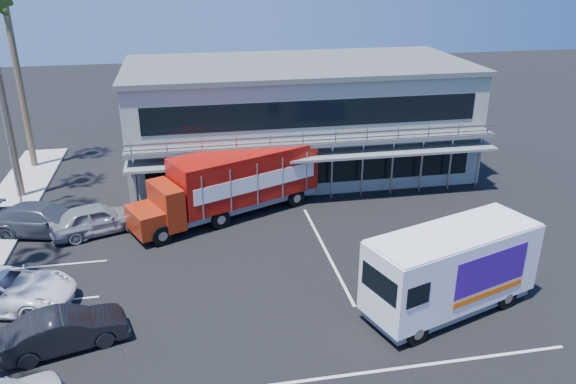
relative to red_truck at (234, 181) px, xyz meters
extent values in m
plane|color=black|center=(2.07, -8.19, -2.03)|extent=(120.00, 120.00, 0.00)
cube|color=gray|center=(5.07, 6.81, 1.47)|extent=(22.00, 10.00, 7.00)
cube|color=#515454|center=(5.07, 6.81, 5.12)|extent=(22.40, 10.40, 0.30)
cube|color=#515454|center=(5.07, 1.21, 1.57)|extent=(22.00, 1.20, 0.25)
cube|color=gray|center=(5.07, 0.66, 2.07)|extent=(22.00, 0.08, 0.90)
cube|color=slate|center=(5.07, 0.91, 0.87)|extent=(22.00, 1.80, 0.15)
cube|color=black|center=(5.07, 1.79, -0.43)|extent=(20.00, 0.06, 1.60)
cube|color=black|center=(5.07, 1.79, 3.17)|extent=(20.00, 0.06, 1.60)
cylinder|color=brown|center=(-12.63, 4.81, 3.47)|extent=(0.44, 0.44, 11.00)
cylinder|color=brown|center=(-13.03, 10.31, 3.97)|extent=(0.44, 0.44, 12.00)
cylinder|color=gray|center=(-12.13, 2.81, 1.97)|extent=(0.14, 0.14, 8.00)
cube|color=maroon|center=(-4.78, -2.16, -0.97)|extent=(2.32, 2.77, 1.26)
cube|color=maroon|center=(-3.73, -1.68, -0.39)|extent=(2.04, 2.83, 2.21)
cube|color=black|center=(-3.73, -1.68, 0.24)|extent=(0.97, 2.06, 0.74)
cube|color=#A9160A|center=(0.69, 0.31, 0.29)|extent=(8.76, 5.87, 2.74)
cube|color=slate|center=(0.69, 0.31, -1.34)|extent=(8.60, 5.51, 0.32)
cube|color=white|center=(1.23, -0.90, 0.18)|extent=(7.07, 3.22, 0.89)
cube|color=white|center=(0.14, 1.52, 0.18)|extent=(7.07, 3.22, 0.89)
cylinder|color=black|center=(-4.02, -3.09, -1.48)|extent=(1.11, 0.71, 1.09)
cylinder|color=black|center=(-4.97, -0.97, -1.48)|extent=(1.11, 0.71, 1.09)
cylinder|color=black|center=(-0.95, -1.70, -1.48)|extent=(1.11, 0.71, 1.09)
cylinder|color=black|center=(-1.90, 0.41, -1.48)|extent=(1.11, 0.71, 1.09)
cylinder|color=black|center=(3.66, 0.38, -1.48)|extent=(1.11, 0.71, 1.09)
cylinder|color=black|center=(2.71, 2.49, -1.48)|extent=(1.11, 0.71, 1.09)
cube|color=white|center=(7.80, -11.06, 0.05)|extent=(7.86, 4.79, 2.98)
cube|color=slate|center=(7.80, -11.06, -1.60)|extent=(7.50, 4.45, 0.37)
cube|color=black|center=(4.29, -12.24, 0.36)|extent=(0.72, 2.00, 1.01)
cube|color=white|center=(7.80, -11.06, 1.57)|extent=(7.71, 4.69, 0.09)
cube|color=#380E83|center=(9.01, -12.01, 0.26)|extent=(3.64, 1.25, 1.59)
cube|color=#380E83|center=(8.19, -9.57, 0.26)|extent=(3.64, 1.25, 1.59)
cube|color=#F2590C|center=(9.01, -12.02, -0.80)|extent=(3.63, 1.24, 0.27)
cylinder|color=black|center=(5.64, -12.98, -1.52)|extent=(1.06, 0.59, 1.02)
cylinder|color=black|center=(4.92, -10.84, -1.52)|extent=(1.06, 0.59, 1.02)
cylinder|color=black|center=(10.27, -11.42, -1.52)|extent=(1.06, 0.59, 1.02)
cylinder|color=black|center=(9.55, -9.28, -1.52)|extent=(1.06, 0.59, 1.02)
imported|color=black|center=(-7.43, -10.69, -1.28)|extent=(4.81, 2.75, 1.50)
imported|color=white|center=(-10.43, -7.39, -1.22)|extent=(6.27, 3.87, 1.62)
imported|color=#343B46|center=(-10.16, -0.59, -1.20)|extent=(6.06, 3.58, 1.65)
imported|color=gray|center=(-7.43, -0.99, -1.20)|extent=(5.22, 3.46, 1.65)
camera|label=1|loc=(-2.42, -29.31, 11.69)|focal=35.00mm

